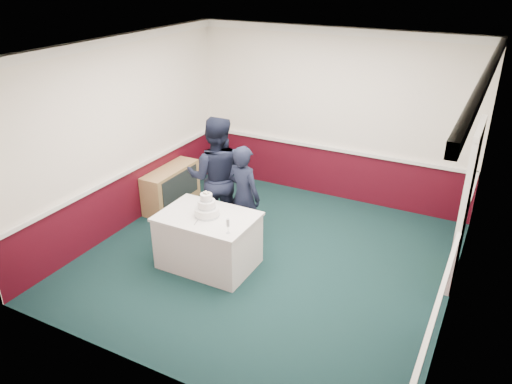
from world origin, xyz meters
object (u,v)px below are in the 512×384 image
at_px(cake_knife, 197,221).
at_px(person_woman, 244,196).
at_px(wedding_cake, 207,208).
at_px(cake_table, 208,240).
at_px(person_man, 216,177).
at_px(sideboard, 171,187).
at_px(champagne_flute, 228,224).

distance_m(cake_knife, person_woman, 0.99).
bearing_deg(wedding_cake, cake_table, -90.00).
height_order(wedding_cake, person_man, person_man).
relative_size(cake_knife, person_man, 0.12).
bearing_deg(sideboard, cake_knife, -43.73).
distance_m(sideboard, champagne_flute, 2.69).
distance_m(wedding_cake, person_man, 0.96).
height_order(sideboard, champagne_flute, champagne_flute).
bearing_deg(person_man, cake_table, 91.11).
xyz_separation_m(cake_table, cake_knife, (-0.03, -0.20, 0.39)).
height_order(sideboard, person_man, person_man).
bearing_deg(sideboard, person_woman, -16.81).
bearing_deg(cake_knife, champagne_flute, -21.55).
bearing_deg(champagne_flute, cake_table, 150.75).
relative_size(person_man, person_woman, 1.21).
relative_size(wedding_cake, person_man, 0.19).
bearing_deg(person_man, cake_knife, 85.66).
distance_m(cake_knife, champagne_flute, 0.55).
bearing_deg(person_man, sideboard, -41.84).
bearing_deg(champagne_flute, person_man, 127.39).
relative_size(champagne_flute, person_woman, 0.13).
distance_m(cake_table, champagne_flute, 0.78).
xyz_separation_m(cake_table, champagne_flute, (0.50, -0.28, 0.53)).
bearing_deg(champagne_flute, cake_knife, 171.42).
bearing_deg(wedding_cake, person_man, 113.68).
relative_size(cake_knife, champagne_flute, 1.07).
distance_m(sideboard, person_woman, 1.88).
bearing_deg(champagne_flute, wedding_cake, 150.75).
height_order(person_man, person_woman, person_man).
xyz_separation_m(wedding_cake, person_man, (-0.39, 0.88, 0.05)).
relative_size(cake_table, wedding_cake, 3.63).
height_order(champagne_flute, person_man, person_man).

